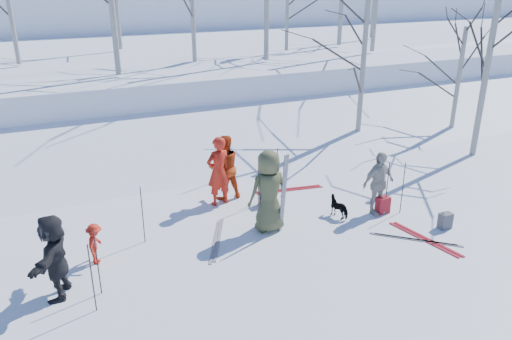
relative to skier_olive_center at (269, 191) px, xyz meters
name	(u,v)px	position (x,y,z in m)	size (l,w,h in m)	color
ground	(284,249)	(-0.07, -0.96, -0.97)	(120.00, 120.00, 0.00)	white
snow_ramp	(189,147)	(-0.07, 6.04, -0.82)	(70.00, 9.50, 1.40)	white
snow_plateau	(130,71)	(-0.07, 16.04, 0.03)	(70.00, 18.00, 2.20)	white
far_hill	(82,18)	(-0.07, 37.04, 1.03)	(90.00, 30.00, 6.00)	white
skier_olive_center	(269,191)	(0.00, 0.00, 0.00)	(0.94, 0.61, 1.93)	#474B2D
skier_red_north	(218,171)	(-0.57, 1.76, -0.06)	(0.66, 0.43, 1.82)	red
skier_redor_behind	(224,167)	(-0.30, 2.04, -0.10)	(0.84, 0.66, 1.74)	#BB360E
skier_red_seated	(95,244)	(-3.84, 0.12, -0.52)	(0.57, 0.33, 0.88)	red
skier_cream_east	(378,183)	(2.81, -0.32, -0.17)	(0.94, 0.39, 1.60)	beige
skier_grey_west	(54,256)	(-4.62, -0.73, -0.15)	(1.52, 0.48, 1.64)	black
dog	(339,207)	(1.87, -0.10, -0.71)	(0.27, 0.60, 0.51)	black
upright_ski_left	(283,194)	(0.24, -0.23, -0.02)	(0.07, 0.02, 1.90)	silver
upright_ski_right	(284,193)	(0.31, -0.17, -0.02)	(0.07, 0.02, 1.90)	silver
ski_pair_a	(416,240)	(2.80, -1.81, -0.96)	(1.56, 1.40, 0.02)	silver
ski_pair_b	(425,239)	(3.01, -1.87, -0.96)	(0.54, 1.91, 0.02)	maroon
ski_pair_c	(217,240)	(-1.29, -0.02, -0.96)	(0.99, 1.80, 0.02)	silver
ski_pair_e	(289,189)	(1.48, 1.81, -0.96)	(1.91, 0.49, 0.02)	maroon
ski_pair_f	(273,197)	(0.87, 1.56, -0.96)	(0.84, 1.85, 0.02)	silver
ski_pole_a	(143,215)	(-2.76, 0.57, -0.30)	(0.02, 0.02, 1.34)	black
ski_pole_b	(258,181)	(0.32, 1.27, -0.30)	(0.02, 0.02, 1.34)	black
ski_pole_c	(403,188)	(3.37, -0.56, -0.30)	(0.02, 0.02, 1.34)	black
ski_pole_d	(387,188)	(3.02, -0.41, -0.30)	(0.02, 0.02, 1.34)	black
ski_pole_e	(277,173)	(1.01, 1.60, -0.30)	(0.02, 0.02, 1.34)	black
ski_pole_f	(97,262)	(-3.92, -1.00, -0.30)	(0.02, 0.02, 1.34)	black
ski_pole_g	(92,278)	(-4.08, -1.49, -0.30)	(0.02, 0.02, 1.34)	black
backpack_red	(383,205)	(2.97, -0.38, -0.76)	(0.32, 0.22, 0.42)	#A91A23
backpack_grey	(445,221)	(3.80, -1.64, -0.78)	(0.30, 0.20, 0.38)	#4F5056
backpack_dark	(267,197)	(0.53, 1.21, -0.77)	(0.34, 0.24, 0.40)	black
birch_plateau_b	(287,6)	(6.45, 11.71, 3.18)	(3.33, 3.33, 3.90)	silver
birch_edge_b	(487,66)	(8.33, 1.89, 1.92)	(4.64, 4.64, 5.78)	silver
birch_edge_c	(458,82)	(9.40, 3.97, 0.96)	(3.30, 3.30, 3.85)	silver
birch_edge_e	(363,71)	(5.63, 4.55, 1.54)	(4.11, 4.11, 5.02)	silver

